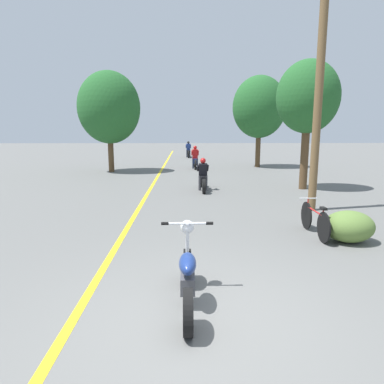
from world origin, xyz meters
name	(u,v)px	position (x,y,z in m)	size (l,w,h in m)	color
ground_plane	(203,317)	(0.00, 0.00, 0.00)	(120.00, 120.00, 0.00)	#60605E
lane_stripe_center	(155,181)	(-1.70, 12.32, 0.00)	(0.14, 48.00, 0.01)	yellow
utility_pole	(319,87)	(3.67, 6.09, 3.68)	(1.10, 0.24, 7.17)	brown
roadside_tree_right_near	(308,98)	(4.70, 9.91, 3.71)	(2.52, 2.27, 5.20)	#513A23
roadside_tree_right_far	(259,107)	(4.58, 18.49, 3.88)	(3.46, 3.11, 5.89)	#513A23
roadside_tree_left	(109,108)	(-4.59, 16.04, 3.69)	(3.56, 3.20, 5.75)	#513A23
roadside_bush	(349,227)	(3.37, 3.04, 0.35)	(1.10, 0.88, 0.70)	#5B7A38
motorcycle_foreground	(188,275)	(-0.20, 0.37, 0.43)	(0.78, 1.96, 1.08)	black
motorcycle_rider_lead	(203,178)	(0.49, 9.69, 0.50)	(0.50, 2.12, 1.32)	black
motorcycle_rider_mid	(195,160)	(0.40, 17.71, 0.55)	(0.50, 2.07, 1.45)	black
motorcycle_rider_far	(188,151)	(0.05, 26.75, 0.54)	(0.50, 2.16, 1.43)	black
bicycle_parked	(315,220)	(2.79, 3.52, 0.37)	(0.44, 1.76, 0.80)	black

